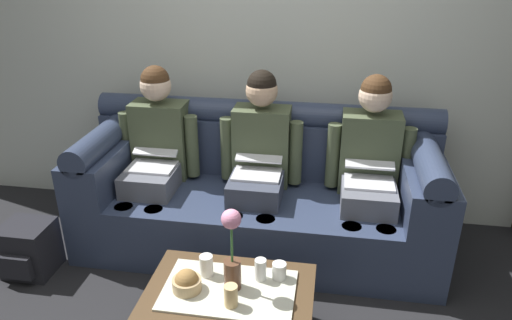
% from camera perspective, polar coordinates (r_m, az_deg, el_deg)
% --- Properties ---
extents(back_wall_patterned, '(6.00, 0.12, 2.90)m').
position_cam_1_polar(back_wall_patterned, '(3.50, 1.85, 15.96)').
color(back_wall_patterned, silver).
rests_on(back_wall_patterned, ground_plane).
extents(couch, '(2.40, 0.88, 0.96)m').
position_cam_1_polar(couch, '(3.34, 0.39, -4.12)').
color(couch, '#2D3851').
rests_on(couch, ground_plane).
extents(person_left, '(0.56, 0.67, 1.22)m').
position_cam_1_polar(person_left, '(3.39, -11.73, 1.20)').
color(person_left, '#595B66').
rests_on(person_left, ground_plane).
extents(person_middle, '(0.56, 0.67, 1.22)m').
position_cam_1_polar(person_middle, '(3.21, 0.39, 0.40)').
color(person_middle, '#383D4C').
rests_on(person_middle, ground_plane).
extents(person_right, '(0.56, 0.67, 1.22)m').
position_cam_1_polar(person_right, '(3.19, 13.27, -0.47)').
color(person_right, '#595B66').
rests_on(person_right, ground_plane).
extents(coffee_table, '(0.86, 0.59, 0.35)m').
position_cam_1_polar(coffee_table, '(2.57, -3.19, -15.89)').
color(coffee_table, '#47331E').
rests_on(coffee_table, ground_plane).
extents(flower_vase, '(0.10, 0.10, 0.45)m').
position_cam_1_polar(flower_vase, '(2.42, -2.86, -10.73)').
color(flower_vase, brown).
rests_on(flower_vase, coffee_table).
extents(snack_bowl, '(0.15, 0.15, 0.12)m').
position_cam_1_polar(snack_bowl, '(2.53, -8.19, -14.12)').
color(snack_bowl, tan).
rests_on(snack_bowl, coffee_table).
extents(cup_near_left, '(0.06, 0.06, 0.12)m').
position_cam_1_polar(cup_near_left, '(2.56, 0.54, -12.82)').
color(cup_near_left, white).
rests_on(cup_near_left, coffee_table).
extents(cup_near_right, '(0.07, 0.07, 0.09)m').
position_cam_1_polar(cup_near_right, '(2.58, 2.76, -12.95)').
color(cup_near_right, white).
rests_on(cup_near_right, coffee_table).
extents(cup_far_center, '(0.07, 0.07, 0.12)m').
position_cam_1_polar(cup_far_center, '(2.61, -5.89, -12.30)').
color(cup_far_center, white).
rests_on(cup_far_center, coffee_table).
extents(cup_far_left, '(0.07, 0.07, 0.12)m').
position_cam_1_polar(cup_far_left, '(2.41, -2.98, -15.73)').
color(cup_far_left, '#DBB77A').
rests_on(cup_far_left, coffee_table).
extents(backpack_left, '(0.30, 0.32, 0.34)m').
position_cam_1_polar(backpack_left, '(3.46, -25.27, -9.50)').
color(backpack_left, black).
rests_on(backpack_left, ground_plane).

